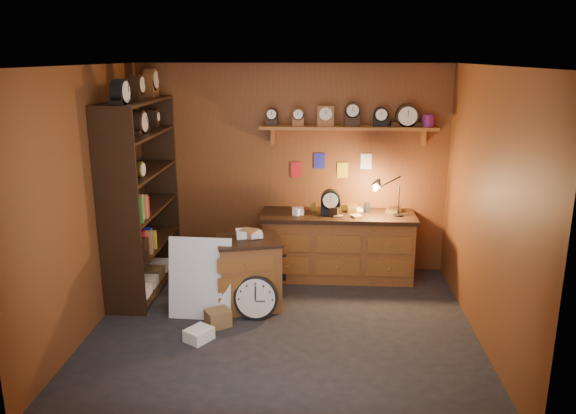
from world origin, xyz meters
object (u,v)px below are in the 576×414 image
at_px(workbench, 338,242).
at_px(low_cabinet, 249,270).
at_px(shelving_unit, 138,189).
at_px(big_round_clock, 256,298).

relative_size(workbench, low_cabinet, 2.16).
distance_m(shelving_unit, workbench, 2.57).
relative_size(shelving_unit, workbench, 1.33).
relative_size(workbench, big_round_clock, 3.99).
bearing_deg(low_cabinet, big_round_clock, -84.72).
height_order(workbench, low_cabinet, workbench).
xyz_separation_m(workbench, big_round_clock, (-0.92, -1.25, -0.23)).
bearing_deg(low_cabinet, workbench, 27.92).
xyz_separation_m(shelving_unit, big_round_clock, (1.48, -0.76, -1.02)).
bearing_deg(low_cabinet, shelving_unit, 147.01).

